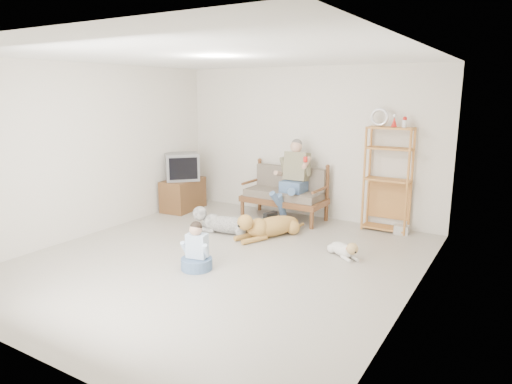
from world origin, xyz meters
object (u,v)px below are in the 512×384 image
Objects in this scene: tv_stand at (183,194)px; golden_retriever at (268,226)px; etagere at (388,178)px; loveseat at (286,192)px.

tv_stand is 0.69× the size of golden_retriever.
etagere is 2.11m from golden_retriever.
etagere is 3.87m from tv_stand.
golden_retriever is (2.27, -0.65, -0.12)m from tv_stand.
golden_retriever is (0.28, -1.14, -0.31)m from loveseat.
golden_retriever is at bearing -75.26° from loveseat.
loveseat is at bearing 127.43° from golden_retriever.
loveseat is 1.21m from golden_retriever.
golden_retriever is at bearing -21.37° from tv_stand.
tv_stand is 2.37m from golden_retriever.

